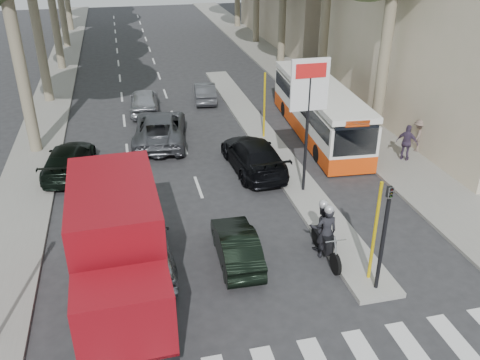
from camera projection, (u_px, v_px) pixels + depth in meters
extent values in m
plane|color=#28282B|center=(259.00, 277.00, 16.11)|extent=(120.00, 120.00, 0.00)
cube|color=gray|center=(281.00, 66.00, 39.53)|extent=(3.20, 70.00, 0.12)
cube|color=gray|center=(61.00, 69.00, 38.69)|extent=(2.40, 64.00, 0.12)
cube|color=gray|center=(264.00, 138.00, 26.28)|extent=(1.50, 26.00, 0.16)
cylinder|color=yellow|center=(374.00, 234.00, 15.12)|extent=(0.10, 0.10, 3.50)
cylinder|color=yellow|center=(305.00, 154.00, 20.32)|extent=(0.10, 0.10, 3.50)
cylinder|color=yellow|center=(264.00, 107.00, 25.52)|extent=(0.10, 0.10, 3.50)
cylinder|color=black|center=(307.00, 134.00, 19.93)|extent=(0.12, 0.12, 5.20)
cube|color=white|center=(310.00, 85.00, 19.02)|extent=(1.50, 0.10, 2.00)
cube|color=red|center=(311.00, 71.00, 18.72)|extent=(1.20, 0.02, 0.55)
cylinder|color=black|center=(382.00, 248.00, 14.75)|extent=(0.12, 0.12, 3.20)
imported|color=black|center=(389.00, 203.00, 14.07)|extent=(0.16, 0.41, 1.00)
cylinder|color=#6B604C|center=(20.00, 67.00, 22.95)|extent=(0.56, 0.56, 8.40)
cylinder|color=#6B604C|center=(37.00, 28.00, 29.73)|extent=(0.56, 0.56, 8.96)
cylinder|color=#6B604C|center=(54.00, 14.00, 36.90)|extent=(0.56, 0.56, 8.12)
cylinder|color=#6B604C|center=(384.00, 56.00, 24.73)|extent=(0.56, 0.56, 8.40)
cylinder|color=#6B604C|center=(325.00, 20.00, 31.49)|extent=(0.56, 0.56, 9.24)
cylinder|color=#6B604C|center=(282.00, 12.00, 38.70)|extent=(0.56, 0.56, 7.84)
imported|color=#9EA1A5|center=(143.00, 247.00, 16.23)|extent=(1.96, 4.60, 1.55)
imported|color=black|center=(237.00, 245.00, 16.65)|extent=(1.35, 3.59, 1.17)
imported|color=#52535A|center=(160.00, 128.00, 25.60)|extent=(3.20, 5.71, 1.51)
imported|color=black|center=(253.00, 155.00, 22.74)|extent=(2.30, 5.10, 1.45)
imported|color=#A9ABB1|center=(144.00, 101.00, 29.71)|extent=(1.93, 4.23, 1.41)
imported|color=#4E4F55|center=(205.00, 92.00, 31.67)|extent=(1.61, 3.67, 1.17)
imported|color=black|center=(68.00, 160.00, 22.50)|extent=(2.39, 4.66, 1.29)
cube|color=black|center=(123.00, 284.00, 14.85)|extent=(2.53, 6.48, 0.27)
cylinder|color=black|center=(85.00, 347.00, 12.81)|extent=(0.35, 0.97, 0.96)
cylinder|color=black|center=(170.00, 331.00, 13.30)|extent=(0.35, 0.97, 0.96)
cylinder|color=black|center=(86.00, 256.00, 16.30)|extent=(0.35, 0.97, 0.96)
cylinder|color=black|center=(153.00, 246.00, 16.80)|extent=(0.35, 0.97, 0.96)
cube|color=maroon|center=(125.00, 315.00, 12.29)|extent=(2.39, 1.56, 1.82)
cube|color=black|center=(126.00, 328.00, 11.60)|extent=(2.14, 0.14, 0.96)
cube|color=maroon|center=(116.00, 226.00, 14.90)|extent=(2.58, 4.56, 2.67)
cube|color=#E7430C|center=(318.00, 125.00, 26.71)|extent=(2.93, 10.42, 0.81)
cube|color=white|center=(319.00, 106.00, 26.22)|extent=(2.93, 10.42, 1.34)
cube|color=black|center=(319.00, 101.00, 26.10)|extent=(2.92, 10.01, 0.76)
cube|color=white|center=(320.00, 87.00, 25.78)|extent=(2.93, 10.42, 0.27)
cube|color=black|center=(356.00, 141.00, 21.66)|extent=(1.97, 0.19, 1.34)
cube|color=#E7430C|center=(358.00, 124.00, 21.31)|extent=(1.08, 0.13, 0.29)
cylinder|color=black|center=(318.00, 153.00, 23.71)|extent=(0.31, 0.87, 0.86)
cylinder|color=black|center=(359.00, 150.00, 24.00)|extent=(0.31, 0.87, 0.86)
cylinder|color=black|center=(285.00, 109.00, 29.32)|extent=(0.31, 0.87, 0.86)
cylinder|color=black|center=(318.00, 107.00, 29.61)|extent=(0.31, 0.87, 0.86)
cylinder|color=black|center=(336.00, 264.00, 16.11)|extent=(0.11, 0.72, 0.72)
cylinder|color=black|center=(317.00, 236.00, 17.57)|extent=(0.11, 0.72, 0.72)
cylinder|color=silver|center=(336.00, 252.00, 15.98)|extent=(0.07, 0.45, 0.90)
cube|color=black|center=(325.00, 245.00, 16.82)|extent=(0.25, 0.84, 0.34)
cube|color=black|center=(329.00, 241.00, 16.49)|extent=(0.34, 0.51, 0.25)
cube|color=black|center=(322.00, 233.00, 17.01)|extent=(0.32, 0.73, 0.13)
cylinder|color=silver|center=(336.00, 241.00, 15.88)|extent=(0.70, 0.05, 0.04)
imported|color=black|center=(326.00, 232.00, 16.60)|extent=(0.69, 0.45, 1.89)
imported|color=black|center=(321.00, 226.00, 17.01)|extent=(0.86, 0.48, 1.77)
sphere|color=#B2B2B7|center=(329.00, 210.00, 16.14)|extent=(0.31, 0.31, 0.31)
sphere|color=#B2B2B7|center=(324.00, 204.00, 16.58)|extent=(0.31, 0.31, 0.31)
imported|color=#463753|center=(407.00, 143.00, 23.39)|extent=(1.04, 1.06, 1.71)
imported|color=#6D5B52|center=(418.00, 135.00, 24.36)|extent=(1.07, 1.00, 1.57)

